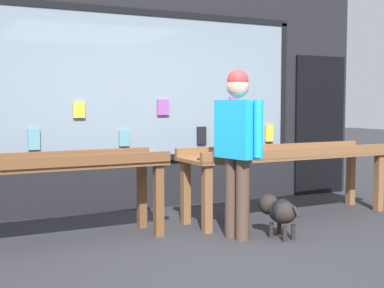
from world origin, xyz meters
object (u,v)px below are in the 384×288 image
Objects in this scene: display_table_left at (29,173)px; person_browsing at (237,140)px; display_table_right at (288,160)px; small_dog at (279,210)px.

person_browsing is (1.95, -0.63, 0.29)m from display_table_left.
small_dog is (-0.70, -0.79, -0.42)m from display_table_right.
person_browsing reaches higher than small_dog.
person_browsing reaches higher than display_table_right.
display_table_left reaches higher than small_dog.
person_browsing is 0.85m from small_dog.
small_dog is at bearing -131.41° from display_table_right.
display_table_left is 2.07m from person_browsing.
person_browsing is (-1.10, -0.63, 0.31)m from display_table_right.
display_table_right is 1.60× the size of person_browsing.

